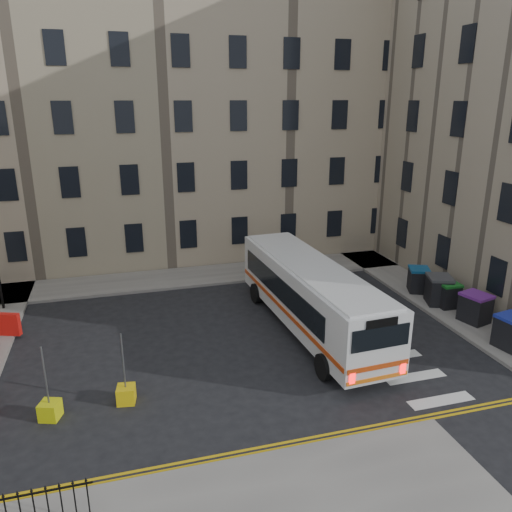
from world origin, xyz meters
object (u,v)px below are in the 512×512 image
wheelie_bin_d (439,290)px  wheelie_bin_e (418,280)px  bollard_yellow (126,394)px  bollard_chevron (50,410)px  bus (310,294)px  wheelie_bin_b (475,308)px  wheelie_bin_c (447,294)px

wheelie_bin_d → wheelie_bin_e: (-0.01, 1.73, -0.08)m
bollard_yellow → bollard_chevron: same height
bus → wheelie_bin_d: (7.18, 0.73, -0.88)m
wheelie_bin_e → bollard_yellow: size_ratio=2.44×
bus → wheelie_bin_b: bearing=-14.8°
wheelie_bin_b → wheelie_bin_e: bearing=79.9°
wheelie_bin_b → wheelie_bin_d: bearing=83.0°
wheelie_bin_d → bollard_chevron: (-17.74, -4.51, -0.57)m
bollard_yellow → bollard_chevron: size_ratio=1.00×
bollard_yellow → bollard_chevron: bearing=-174.0°
bus → wheelie_bin_e: bus is taller
bus → wheelie_bin_d: bearing=2.7°
bollard_chevron → wheelie_bin_b: bearing=7.0°
wheelie_bin_b → wheelie_bin_e: wheelie_bin_b is taller
bus → bollard_chevron: (-10.56, -3.78, -1.45)m
wheelie_bin_b → wheelie_bin_d: 2.31m
bus → wheelie_bin_b: 7.71m
bus → bollard_chevron: 11.31m
bus → wheelie_bin_c: 7.45m
bollard_chevron → bus: bearing=19.7°
wheelie_bin_d → wheelie_bin_e: bearing=110.2°
bus → wheelie_bin_e: 7.64m
wheelie_bin_d → bollard_chevron: size_ratio=2.67×
wheelie_bin_e → bollard_chevron: wheelie_bin_e is taller
bollard_chevron → wheelie_bin_e: bearing=19.4°
wheelie_bin_c → bollard_chevron: 18.41m
wheelie_bin_c → wheelie_bin_e: 2.15m
wheelie_bin_c → bollard_chevron: wheelie_bin_c is taller
bollard_chevron → wheelie_bin_c: bearing=12.8°
bus → bollard_yellow: size_ratio=18.82×
wheelie_bin_d → wheelie_bin_e: size_ratio=1.10×
bus → wheelie_bin_d: bus is taller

